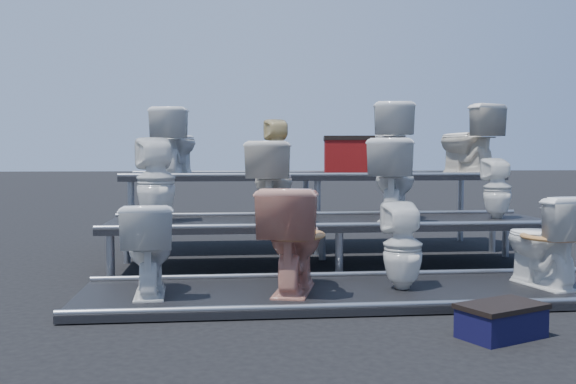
{
  "coord_description": "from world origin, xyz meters",
  "views": [
    {
      "loc": [
        -1.04,
        -6.03,
        1.08
      ],
      "look_at": [
        -0.4,
        0.1,
        0.73
      ],
      "focal_mm": 40.0,
      "sensor_mm": 36.0,
      "label": 1
    }
  ],
  "objects": [
    {
      "name": "ground",
      "position": [
        0.0,
        0.0,
        0.0
      ],
      "size": [
        80.0,
        80.0,
        0.0
      ],
      "primitive_type": "plane",
      "color": "black",
      "rests_on": "ground"
    },
    {
      "name": "tier_front",
      "position": [
        0.0,
        -1.3,
        0.03
      ],
      "size": [
        4.2,
        1.2,
        0.06
      ],
      "primitive_type": "cube",
      "color": "black",
      "rests_on": "ground"
    },
    {
      "name": "tier_mid",
      "position": [
        0.0,
        0.0,
        0.23
      ],
      "size": [
        4.2,
        1.2,
        0.46
      ],
      "primitive_type": "cube",
      "color": "black",
      "rests_on": "ground"
    },
    {
      "name": "tier_back",
      "position": [
        0.0,
        1.3,
        0.43
      ],
      "size": [
        4.2,
        1.2,
        0.86
      ],
      "primitive_type": "cube",
      "color": "black",
      "rests_on": "ground"
    },
    {
      "name": "toilet_0",
      "position": [
        -1.57,
        -1.3,
        0.4
      ],
      "size": [
        0.41,
        0.68,
        0.67
      ],
      "primitive_type": "imported",
      "rotation": [
        0.0,
        0.0,
        3.2
      ],
      "color": "white",
      "rests_on": "tier_front"
    },
    {
      "name": "toilet_1",
      "position": [
        -0.51,
        -1.3,
        0.45
      ],
      "size": [
        0.62,
        0.86,
        0.79
      ],
      "primitive_type": "imported",
      "rotation": [
        0.0,
        0.0,
        2.88
      ],
      "color": "tan",
      "rests_on": "tier_front"
    },
    {
      "name": "toilet_2",
      "position": [
        0.34,
        -1.3,
        0.39
      ],
      "size": [
        0.3,
        0.31,
        0.66
      ],
      "primitive_type": "imported",
      "rotation": [
        0.0,
        0.0,
        3.15
      ],
      "color": "white",
      "rests_on": "tier_front"
    },
    {
      "name": "toilet_3",
      "position": [
        1.46,
        -1.3,
        0.42
      ],
      "size": [
        0.54,
        0.77,
        0.71
      ],
      "primitive_type": "imported",
      "rotation": [
        0.0,
        0.0,
        3.35
      ],
      "color": "white",
      "rests_on": "tier_front"
    },
    {
      "name": "toilet_4",
      "position": [
        -1.64,
        0.0,
        0.86
      ],
      "size": [
        0.44,
        0.45,
        0.79
      ],
      "primitive_type": "imported",
      "rotation": [
        0.0,
        0.0,
        3.41
      ],
      "color": "white",
      "rests_on": "tier_mid"
    },
    {
      "name": "toilet_5",
      "position": [
        -0.56,
        0.0,
        0.83
      ],
      "size": [
        0.56,
        0.8,
        0.75
      ],
      "primitive_type": "imported",
      "rotation": [
        0.0,
        0.0,
        2.94
      ],
      "color": "silver",
      "rests_on": "tier_mid"
    },
    {
      "name": "toilet_6",
      "position": [
        0.61,
        0.0,
        0.85
      ],
      "size": [
        0.68,
        0.87,
        0.78
      ],
      "primitive_type": "imported",
      "rotation": [
        0.0,
        0.0,
        2.78
      ],
      "color": "white",
      "rests_on": "tier_mid"
    },
    {
      "name": "toilet_7",
      "position": [
        1.66,
        0.0,
        0.76
      ],
      "size": [
        0.28,
        0.28,
        0.6
      ],
      "primitive_type": "imported",
      "rotation": [
        0.0,
        0.0,
        3.11
      ],
      "color": "white",
      "rests_on": "tier_mid"
    },
    {
      "name": "toilet_8",
      "position": [
        -1.54,
        1.3,
        1.23
      ],
      "size": [
        0.56,
        0.8,
        0.74
      ],
      "primitive_type": "imported",
      "rotation": [
        0.0,
        0.0,
        2.93
      ],
      "color": "white",
      "rests_on": "tier_back"
    },
    {
      "name": "toilet_9",
      "position": [
        -0.39,
        1.3,
        1.18
      ],
      "size": [
        0.32,
        0.33,
        0.64
      ],
      "primitive_type": "imported",
      "rotation": [
        0.0,
        0.0,
        3.26
      ],
      "color": "#CCB97E",
      "rests_on": "tier_back"
    },
    {
      "name": "toilet_10",
      "position": [
        0.94,
        1.3,
        1.27
      ],
      "size": [
        0.57,
        0.86,
        0.82
      ],
      "primitive_type": "imported",
      "rotation": [
        0.0,
        0.0,
        2.99
      ],
      "color": "white",
      "rests_on": "tier_back"
    },
    {
      "name": "toilet_11",
      "position": [
        1.87,
        1.3,
        1.26
      ],
      "size": [
        0.73,
        0.9,
        0.81
      ],
      "primitive_type": "imported",
      "rotation": [
        0.0,
        0.0,
        3.56
      ],
      "color": "silver",
      "rests_on": "tier_back"
    },
    {
      "name": "red_crate",
      "position": [
        0.43,
        1.28,
        1.06
      ],
      "size": [
        0.6,
        0.51,
        0.39
      ],
      "primitive_type": "cube",
      "rotation": [
        0.0,
        0.0,
        -0.13
      ],
      "color": "maroon",
      "rests_on": "tier_back"
    },
    {
      "name": "step_stool",
      "position": [
        0.61,
        -2.44,
        0.09
      ],
      "size": [
        0.56,
        0.46,
        0.17
      ],
      "primitive_type": "cube",
      "rotation": [
        0.0,
        0.0,
        0.42
      ],
      "color": "black",
      "rests_on": "ground"
    }
  ]
}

